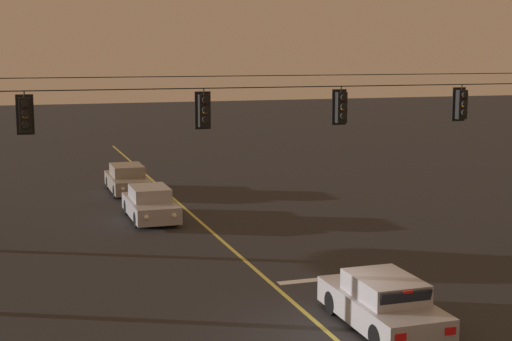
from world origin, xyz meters
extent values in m
plane|color=#28282B|center=(0.00, 0.00, 0.00)|extent=(180.00, 180.00, 0.00)
cube|color=#D1C64C|center=(0.00, 10.98, 0.00)|extent=(0.14, 60.00, 0.01)
cube|color=silver|center=(1.90, 4.38, 0.00)|extent=(3.40, 0.36, 0.01)
cylinder|color=black|center=(0.00, 4.98, 5.97)|extent=(19.49, 0.03, 0.03)
cylinder|color=black|center=(0.00, 4.98, 6.32)|extent=(19.49, 0.02, 0.02)
cylinder|color=black|center=(-7.00, 4.98, 5.88)|extent=(0.04, 0.04, 0.18)
cube|color=black|center=(-7.00, 4.98, 5.31)|extent=(0.32, 0.26, 0.96)
cube|color=black|center=(-7.00, 5.12, 5.31)|extent=(0.48, 0.03, 1.12)
sphere|color=#380A0A|center=(-7.00, 4.82, 5.60)|extent=(0.17, 0.17, 0.17)
cylinder|color=black|center=(-7.00, 4.78, 5.64)|extent=(0.20, 0.10, 0.20)
sphere|color=orange|center=(-7.00, 4.82, 5.31)|extent=(0.17, 0.17, 0.17)
cylinder|color=black|center=(-7.00, 4.78, 5.35)|extent=(0.20, 0.10, 0.20)
sphere|color=black|center=(-7.00, 4.82, 5.02)|extent=(0.17, 0.17, 0.17)
cylinder|color=black|center=(-7.00, 4.78, 5.07)|extent=(0.20, 0.10, 0.20)
cylinder|color=black|center=(-1.94, 4.98, 5.88)|extent=(0.04, 0.04, 0.18)
cube|color=black|center=(-1.94, 4.98, 5.31)|extent=(0.32, 0.26, 0.96)
cube|color=black|center=(-1.94, 5.12, 5.31)|extent=(0.48, 0.03, 1.12)
sphere|color=#380A0A|center=(-1.94, 4.82, 5.60)|extent=(0.17, 0.17, 0.17)
cylinder|color=black|center=(-1.94, 4.78, 5.64)|extent=(0.20, 0.10, 0.20)
sphere|color=orange|center=(-1.94, 4.82, 5.31)|extent=(0.17, 0.17, 0.17)
cylinder|color=black|center=(-1.94, 4.78, 5.35)|extent=(0.20, 0.10, 0.20)
sphere|color=black|center=(-1.94, 4.82, 5.02)|extent=(0.17, 0.17, 0.17)
cylinder|color=black|center=(-1.94, 4.78, 5.07)|extent=(0.20, 0.10, 0.20)
cylinder|color=black|center=(2.47, 4.98, 5.88)|extent=(0.04, 0.04, 0.18)
cube|color=black|center=(2.47, 4.98, 5.31)|extent=(0.32, 0.26, 0.96)
cube|color=black|center=(2.47, 5.12, 5.31)|extent=(0.48, 0.03, 1.12)
sphere|color=#380A0A|center=(2.47, 4.82, 5.60)|extent=(0.17, 0.17, 0.17)
cylinder|color=black|center=(2.47, 4.78, 5.64)|extent=(0.20, 0.10, 0.20)
sphere|color=orange|center=(2.47, 4.82, 5.31)|extent=(0.17, 0.17, 0.17)
cylinder|color=black|center=(2.47, 4.78, 5.35)|extent=(0.20, 0.10, 0.20)
sphere|color=black|center=(2.47, 4.82, 5.02)|extent=(0.17, 0.17, 0.17)
cylinder|color=black|center=(2.47, 4.78, 5.07)|extent=(0.20, 0.10, 0.20)
cylinder|color=black|center=(6.80, 4.98, 5.88)|extent=(0.04, 0.04, 0.18)
cube|color=black|center=(6.80, 4.98, 5.31)|extent=(0.32, 0.26, 0.96)
cube|color=black|center=(6.80, 5.12, 5.31)|extent=(0.48, 0.03, 1.12)
sphere|color=#380A0A|center=(6.80, 4.82, 5.60)|extent=(0.17, 0.17, 0.17)
cylinder|color=black|center=(6.80, 4.78, 5.64)|extent=(0.20, 0.10, 0.20)
sphere|color=orange|center=(6.80, 4.82, 5.31)|extent=(0.17, 0.17, 0.17)
cylinder|color=black|center=(6.80, 4.78, 5.35)|extent=(0.20, 0.10, 0.20)
sphere|color=black|center=(6.80, 4.82, 5.02)|extent=(0.17, 0.17, 0.17)
cylinder|color=black|center=(6.80, 4.78, 5.07)|extent=(0.20, 0.10, 0.20)
cube|color=#A5A5AD|center=(1.45, -0.03, 0.51)|extent=(1.80, 4.30, 0.68)
cube|color=#A5A5AD|center=(1.45, -0.15, 1.12)|extent=(1.51, 2.15, 0.54)
cube|color=black|center=(1.45, 0.79, 1.12)|extent=(1.40, 0.21, 0.48)
cube|color=black|center=(1.45, -1.21, 1.12)|extent=(1.37, 0.18, 0.46)
cylinder|color=black|center=(0.66, 1.31, 0.32)|extent=(0.22, 0.64, 0.64)
cylinder|color=black|center=(2.25, 1.31, 0.32)|extent=(0.22, 0.64, 0.64)
cylinder|color=black|center=(0.66, -1.36, 0.32)|extent=(0.22, 0.64, 0.64)
cylinder|color=black|center=(2.25, -1.36, 0.32)|extent=(0.22, 0.64, 0.64)
cube|color=red|center=(0.81, -2.19, 0.61)|extent=(0.28, 0.03, 0.18)
cube|color=red|center=(2.10, -2.19, 0.61)|extent=(0.28, 0.03, 0.18)
cube|color=red|center=(1.45, -1.32, 1.35)|extent=(0.24, 0.04, 0.06)
cube|color=#A5A5AD|center=(-1.89, 14.63, 0.51)|extent=(1.80, 4.30, 0.68)
cube|color=#A5A5AD|center=(-1.89, 14.75, 1.12)|extent=(1.51, 2.15, 0.54)
cube|color=black|center=(-1.89, 13.81, 1.12)|extent=(1.40, 0.21, 0.48)
cube|color=black|center=(-1.89, 15.81, 1.12)|extent=(1.37, 0.18, 0.46)
cylinder|color=black|center=(-1.09, 13.30, 0.32)|extent=(0.22, 0.64, 0.64)
cylinder|color=black|center=(-2.68, 13.30, 0.32)|extent=(0.22, 0.64, 0.64)
cylinder|color=black|center=(-1.09, 15.96, 0.32)|extent=(0.22, 0.64, 0.64)
cylinder|color=black|center=(-2.68, 15.96, 0.32)|extent=(0.22, 0.64, 0.64)
sphere|color=white|center=(-1.33, 12.46, 0.57)|extent=(0.20, 0.20, 0.20)
sphere|color=white|center=(-2.44, 12.46, 0.57)|extent=(0.20, 0.20, 0.20)
cube|color=gray|center=(-1.85, 21.27, 0.51)|extent=(1.80, 4.30, 0.68)
cube|color=gray|center=(-1.85, 21.39, 1.12)|extent=(1.51, 2.15, 0.54)
cube|color=black|center=(-1.85, 20.45, 1.12)|extent=(1.40, 0.21, 0.48)
cube|color=black|center=(-1.85, 22.45, 1.12)|extent=(1.37, 0.18, 0.46)
cylinder|color=black|center=(-1.06, 19.94, 0.32)|extent=(0.22, 0.64, 0.64)
cylinder|color=black|center=(-2.64, 19.94, 0.32)|extent=(0.22, 0.64, 0.64)
cylinder|color=black|center=(-1.06, 22.60, 0.32)|extent=(0.22, 0.64, 0.64)
cylinder|color=black|center=(-2.64, 22.60, 0.32)|extent=(0.22, 0.64, 0.64)
sphere|color=white|center=(-1.29, 19.10, 0.57)|extent=(0.20, 0.20, 0.20)
sphere|color=white|center=(-2.41, 19.10, 0.57)|extent=(0.20, 0.20, 0.20)
camera|label=1|loc=(-7.46, -16.95, 7.03)|focal=53.70mm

